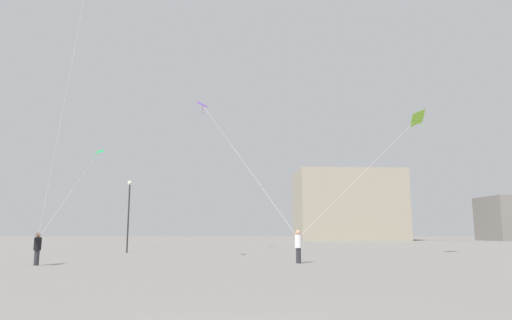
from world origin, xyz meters
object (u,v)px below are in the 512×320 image
Objects in this scene: person_in_black at (37,247)px; building_left_hall at (348,206)px; kite_violet_delta at (205,108)px; kite_emerald_diamond at (99,152)px; person_in_white at (298,245)px; lamppost_east at (129,205)px; kite_lime_delta at (416,119)px.

building_left_hall reaches higher than person_in_black.
kite_emerald_diamond is (-10.03, 0.98, -3.99)m from kite_violet_delta.
kite_violet_delta is 0.88× the size of kite_emerald_diamond.
person_in_white is 25.38m from kite_emerald_diamond.
person_in_black is 22.10m from kite_violet_delta.
kite_emerald_diamond is 3.47× the size of lamppost_east.
lamppost_east is (-5.30, -4.61, -9.24)m from kite_violet_delta.
building_left_hall reaches higher than kite_emerald_diamond.
kite_violet_delta is 0.86× the size of building_left_hall.
kite_violet_delta is at bearing 147.20° from person_in_black.
kite_violet_delta reaches higher than lamppost_east.
building_left_hall is (31.88, 44.67, -2.43)m from kite_emerald_diamond.
person_in_white is 0.09× the size of building_left_hall.
person_in_white is at bearing -44.62° from kite_emerald_diamond.
building_left_hall is at bearing 64.41° from kite_violet_delta.
kite_lime_delta reaches higher than person_in_white.
kite_violet_delta is at bearing -115.59° from building_left_hall.
kite_lime_delta is (22.01, 8.24, 8.57)m from person_in_black.
person_in_black is 0.28× the size of lamppost_east.
building_left_hall reaches higher than lamppost_east.
kite_violet_delta is 11.61m from lamppost_east.
kite_lime_delta reaches higher than lamppost_east.
person_in_black is 0.08× the size of building_left_hall.
lamppost_east is at bearing 32.03° from person_in_white.
building_left_hall is at bearing 142.14° from person_in_black.
person_in_white is 14.04m from kite_lime_delta.
building_left_hall is (5.77, 54.93, -2.91)m from kite_lime_delta.
lamppost_east is at bearing 163.13° from person_in_black.
person_in_black is 0.93× the size of person_in_white.
kite_emerald_diamond is at bearing 174.43° from kite_violet_delta.
kite_violet_delta is at bearing 41.00° from lamppost_east.
kite_lime_delta is 22.63m from lamppost_east.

